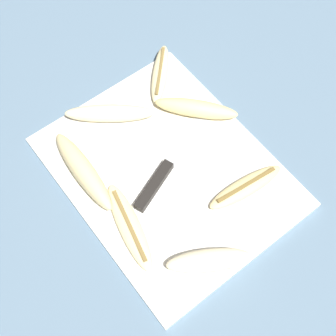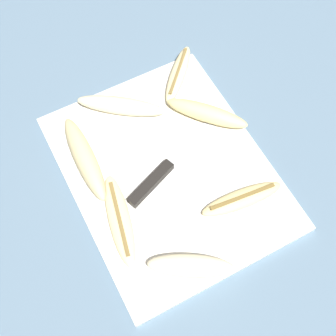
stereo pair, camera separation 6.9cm
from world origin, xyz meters
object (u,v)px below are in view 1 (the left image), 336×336
knife (160,177)px  banana_spotted_left (246,187)px  banana_pale_long (110,113)px  banana_golden_short (196,109)px  banana_soft_right (160,74)px  banana_mellow_near (83,171)px  banana_ripe_center (130,227)px  banana_bright_far (209,261)px

knife → banana_spotted_left: banana_spotted_left is taller
banana_pale_long → banana_golden_short: bearing=56.3°
banana_golden_short → banana_soft_right: bearing=-179.4°
banana_mellow_near → knife: bearing=49.6°
banana_mellow_near → banana_ripe_center: banana_mellow_near is taller
knife → banana_ripe_center: same height
banana_soft_right → banana_golden_short: banana_golden_short is taller
banana_bright_far → banana_ripe_center: bearing=-152.6°
banana_mellow_near → banana_golden_short: 0.26m
banana_mellow_near → banana_ripe_center: (0.14, 0.01, -0.01)m
banana_soft_right → banana_golden_short: (0.12, 0.00, 0.01)m
banana_soft_right → banana_bright_far: banana_bright_far is taller
banana_bright_far → banana_spotted_left: 0.16m
banana_bright_far → banana_spotted_left: banana_bright_far is taller
knife → banana_soft_right: banana_soft_right is taller
banana_pale_long → banana_soft_right: bearing=98.5°
banana_spotted_left → knife: bearing=-135.5°
banana_mellow_near → banana_golden_short: banana_mellow_near is taller
banana_soft_right → banana_mellow_near: size_ratio=0.68×
banana_ripe_center → banana_spotted_left: banana_spotted_left is taller
knife → banana_mellow_near: 0.15m
banana_mellow_near → banana_pale_long: bearing=124.4°
knife → banana_mellow_near: banana_mellow_near is taller
banana_soft_right → banana_golden_short: 0.12m
knife → banana_mellow_near: size_ratio=1.21×
banana_soft_right → banana_pale_long: banana_pale_long is taller
banana_bright_far → banana_pale_long: banana_pale_long is taller
banana_ripe_center → banana_golden_short: (-0.12, 0.25, 0.01)m
banana_soft_right → knife: bearing=-37.3°
banana_bright_far → banana_mellow_near: bearing=-164.4°
banana_ripe_center → banana_soft_right: bearing=133.6°
banana_soft_right → banana_mellow_near: (0.10, -0.26, 0.01)m
banana_pale_long → banana_golden_short: size_ratio=1.09×
knife → banana_mellow_near: bearing=-151.8°
knife → banana_pale_long: banana_pale_long is taller
banana_ripe_center → banana_golden_short: 0.28m
knife → banana_golden_short: bearing=95.2°
banana_golden_short → banana_spotted_left: size_ratio=0.93×
knife → banana_soft_right: size_ratio=1.77×
banana_pale_long → banana_golden_short: (0.10, 0.15, -0.00)m
knife → banana_pale_long: size_ratio=1.42×
banana_ripe_center → banana_spotted_left: (0.07, 0.22, 0.00)m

